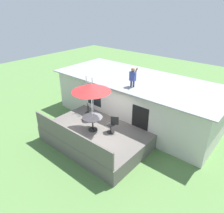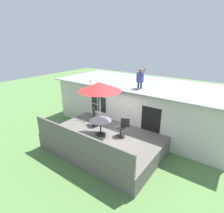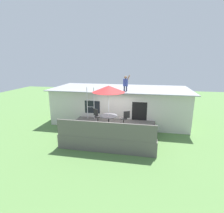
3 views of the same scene
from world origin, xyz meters
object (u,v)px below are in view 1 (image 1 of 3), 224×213
object	(u,v)px
patio_umbrella	(91,88)
patio_chair_right	(112,124)
patio_table	(93,120)
step_ladder	(90,95)
person_figure	(133,76)
patio_chair_left	(89,113)

from	to	relation	value
patio_umbrella	patio_chair_right	bearing A→B (deg)	27.14
patio_table	patio_chair_right	distance (m)	1.03
patio_table	patio_umbrella	bearing A→B (deg)	143.13
patio_umbrella	step_ladder	world-z (taller)	patio_umbrella
patio_table	patio_umbrella	xyz separation A→B (m)	(-0.00, 0.00, 1.76)
person_figure	patio_chair_right	distance (m)	2.81
patio_table	person_figure	xyz separation A→B (m)	(0.70, 2.41, 1.88)
patio_chair_left	patio_chair_right	size ratio (longest dim) A/B	1.00
patio_chair_right	person_figure	bearing A→B (deg)	-110.97
step_ladder	patio_chair_left	bearing A→B (deg)	-49.35
patio_table	patio_umbrella	world-z (taller)	patio_umbrella
patio_umbrella	patio_chair_left	xyz separation A→B (m)	(-0.89, 0.59, -1.89)
step_ladder	person_figure	bearing A→B (deg)	24.86
patio_umbrella	patio_chair_right	xyz separation A→B (m)	(0.91, 0.47, -1.89)
step_ladder	patio_chair_left	size ratio (longest dim) A/B	2.39
patio_table	patio_chair_right	xyz separation A→B (m)	(0.91, 0.47, -0.13)
patio_table	step_ladder	size ratio (longest dim) A/B	0.47
patio_chair_left	step_ladder	bearing A→B (deg)	164.21
step_ladder	patio_chair_right	bearing A→B (deg)	-20.01
step_ladder	patio_table	bearing A→B (deg)	-41.27
patio_table	step_ladder	distance (m)	2.14
patio_table	step_ladder	xyz separation A→B (m)	(-1.56, 1.37, 0.51)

